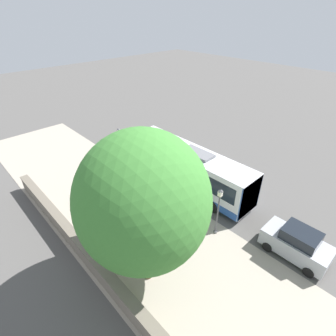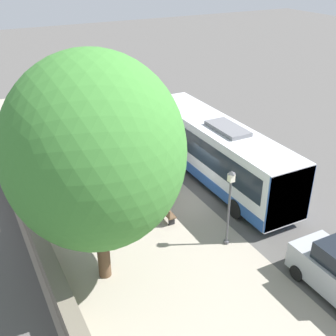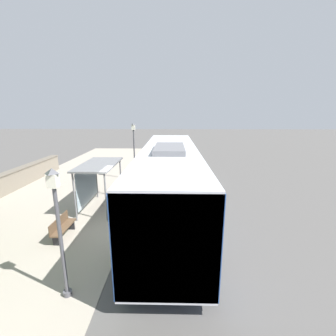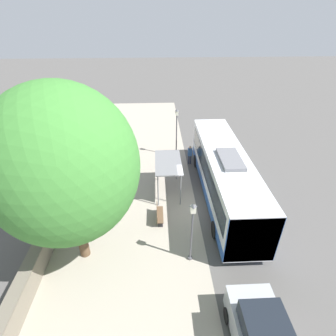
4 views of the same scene
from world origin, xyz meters
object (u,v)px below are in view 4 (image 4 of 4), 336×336
at_px(bus_shelter, 166,167).
at_px(street_lamp_near, 177,129).
at_px(pedestrian, 190,154).
at_px(bench, 159,214).
at_px(shade_tree, 64,166).
at_px(bus, 224,174).
at_px(street_lamp_far, 192,228).

height_order(bus_shelter, street_lamp_near, street_lamp_near).
bearing_deg(pedestrian, bench, -111.62).
distance_m(pedestrian, street_lamp_near, 2.36).
relative_size(bus_shelter, shade_tree, 0.37).
bearing_deg(bench, shade_tree, -148.48).
relative_size(bus, shade_tree, 1.30).
height_order(bench, street_lamp_near, street_lamp_near).
bearing_deg(bus_shelter, street_lamp_near, 78.02).
distance_m(bench, shade_tree, 6.92).
bearing_deg(street_lamp_far, street_lamp_near, 89.56).
distance_m(bus, bus_shelter, 3.92).
relative_size(bus, pedestrian, 7.09).
xyz_separation_m(pedestrian, street_lamp_near, (-1.03, 1.43, 1.57)).
bearing_deg(bus_shelter, pedestrian, 60.67).
xyz_separation_m(street_lamp_near, street_lamp_far, (-0.09, -11.23, -0.32)).
bearing_deg(bus, bus_shelter, 168.42).
xyz_separation_m(bus, street_lamp_far, (-2.81, -5.21, 0.35)).
bearing_deg(bus_shelter, street_lamp_far, -80.28).
xyz_separation_m(street_lamp_near, shade_tree, (-5.66, -10.66, 3.01)).
xyz_separation_m(bus, street_lamp_near, (-2.73, 6.03, 0.67)).
xyz_separation_m(bus_shelter, street_lamp_near, (1.11, 5.24, 0.48)).
distance_m(street_lamp_near, shade_tree, 12.43).
bearing_deg(street_lamp_far, pedestrian, 83.51).
bearing_deg(shade_tree, bus_shelter, 50.00).
xyz_separation_m(bus, bench, (-4.38, -2.17, -1.41)).
height_order(pedestrian, street_lamp_far, street_lamp_far).
height_order(bus_shelter, shade_tree, shade_tree).
bearing_deg(bus, bench, -153.61).
distance_m(bus_shelter, pedestrian, 4.50).
height_order(bus, street_lamp_far, street_lamp_far).
relative_size(bus_shelter, street_lamp_far, 0.90).
xyz_separation_m(bus, bus_shelter, (-3.84, 0.79, 0.19)).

